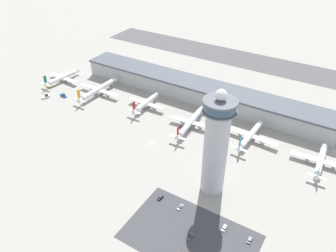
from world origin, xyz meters
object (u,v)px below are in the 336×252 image
object	(u,v)px
airplane_gate_echo	(250,135)
car_silver_sedan	(224,228)
airplane_gate_bravo	(98,90)
car_yellow_taxi	(190,236)
service_truck_water	(46,97)
airplane_gate_charlie	(146,103)
airplane_gate_delta	(190,122)
service_truck_fuel	(183,127)
service_truck_baggage	(63,96)
car_blue_compact	(161,197)
car_red_hatchback	(250,240)
airplane_gate_foxtrot	(321,161)
service_truck_catering	(49,85)
control_tower	(216,145)
car_white_wagon	(180,207)
airplane_gate_alpha	(63,78)

from	to	relation	value
airplane_gate_echo	car_silver_sedan	distance (m)	79.08
airplane_gate_bravo	car_yellow_taxi	distance (m)	160.86
service_truck_water	car_yellow_taxi	world-z (taller)	service_truck_water
airplane_gate_charlie	car_yellow_taxi	distance (m)	125.67
airplane_gate_delta	service_truck_fuel	size ratio (longest dim) A/B	5.50
airplane_gate_charlie	airplane_gate_echo	size ratio (longest dim) A/B	0.85
service_truck_baggage	car_blue_compact	size ratio (longest dim) A/B	1.74
airplane_gate_delta	car_red_hatchback	bearing A→B (deg)	-44.82
airplane_gate_delta	service_truck_fuel	xyz separation A→B (m)	(-3.64, -3.85, -3.58)
airplane_gate_charlie	service_truck_baggage	bearing A→B (deg)	-163.35
service_truck_baggage	car_yellow_taxi	xyz separation A→B (m)	(158.91, -68.22, -0.35)
airplane_gate_echo	airplane_gate_charlie	bearing A→B (deg)	-178.86
airplane_gate_foxtrot	car_yellow_taxi	xyz separation A→B (m)	(-43.78, -88.90, -3.40)
airplane_gate_bravo	service_truck_catering	bearing A→B (deg)	-167.03
control_tower	service_truck_catering	xyz separation A→B (m)	(-179.06, 39.20, -30.30)
control_tower	airplane_gate_echo	size ratio (longest dim) A/B	1.65
airplane_gate_delta	car_silver_sedan	size ratio (longest dim) A/B	10.16
service_truck_water	car_white_wagon	distance (m)	162.59
control_tower	service_truck_water	world-z (taller)	control_tower
airplane_gate_bravo	airplane_gate_echo	bearing A→B (deg)	1.99
airplane_gate_bravo	service_truck_baggage	distance (m)	29.83
airplane_gate_echo	service_truck_catering	bearing A→B (deg)	-175.02
airplane_gate_delta	service_truck_water	world-z (taller)	airplane_gate_delta
airplane_gate_alpha	car_yellow_taxi	xyz separation A→B (m)	(180.20, -88.34, -3.37)
service_truck_catering	car_silver_sedan	distance (m)	206.24
airplane_gate_echo	airplane_gate_foxtrot	distance (m)	46.35
airplane_gate_echo	service_truck_fuel	xyz separation A→B (m)	(-46.17, -11.09, -3.39)
service_truck_water	car_white_wagon	bearing A→B (deg)	-16.13
airplane_gate_delta	service_truck_water	distance (m)	126.91
airplane_gate_echo	service_truck_baggage	bearing A→B (deg)	-171.69
control_tower	car_blue_compact	world-z (taller)	control_tower
airplane_gate_foxtrot	control_tower	bearing A→B (deg)	-132.83
airplane_gate_echo	car_blue_compact	size ratio (longest dim) A/B	9.34
airplane_gate_foxtrot	service_truck_water	distance (m)	215.33
airplane_gate_charlie	airplane_gate_delta	distance (m)	43.60
control_tower	airplane_gate_charlie	xyz separation A→B (m)	(-83.05, 53.32, -26.77)
service_truck_catering	car_red_hatchback	world-z (taller)	service_truck_catering
airplane_gate_echo	car_white_wagon	distance (m)	78.19
airplane_gate_charlie	car_white_wagon	distance (m)	106.64
airplane_gate_foxtrot	car_silver_sedan	distance (m)	81.70
airplane_gate_delta	airplane_gate_foxtrot	distance (m)	88.98
airplane_gate_alpha	car_blue_compact	xyz separation A→B (m)	(154.13, -74.30, -3.31)
airplane_gate_alpha	car_yellow_taxi	bearing A→B (deg)	-26.12
airplane_gate_alpha	airplane_gate_echo	xyz separation A→B (m)	(177.69, 2.71, 0.54)
service_truck_fuel	car_blue_compact	bearing A→B (deg)	-71.07
airplane_gate_echo	service_truck_fuel	size ratio (longest dim) A/B	4.80
service_truck_water	airplane_gate_charlie	bearing A→B (deg)	20.58
airplane_gate_foxtrot	service_truck_water	bearing A→B (deg)	-171.98
service_truck_catering	car_silver_sedan	bearing A→B (deg)	-17.41
airplane_gate_alpha	control_tower	bearing A→B (deg)	-16.65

